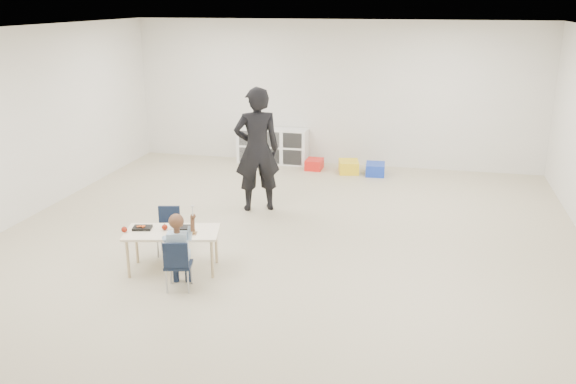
% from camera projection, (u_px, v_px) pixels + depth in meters
% --- Properties ---
extents(room, '(9.00, 9.02, 2.80)m').
position_uv_depth(room, '(280.00, 146.00, 7.67)').
color(room, '#BFB493').
rests_on(room, ground).
extents(table, '(1.21, 0.79, 0.51)m').
position_uv_depth(table, '(173.00, 250.00, 7.37)').
color(table, '#FEEBCB').
rests_on(table, ground).
extents(chair_near, '(0.35, 0.34, 0.61)m').
position_uv_depth(chair_near, '(178.00, 264.00, 6.88)').
color(chair_near, black).
rests_on(chair_near, ground).
extents(chair_far, '(0.35, 0.34, 0.61)m').
position_uv_depth(chair_far, '(168.00, 232.00, 7.83)').
color(chair_far, black).
rests_on(chair_far, ground).
extents(child, '(0.49, 0.49, 0.96)m').
position_uv_depth(child, '(178.00, 250.00, 6.83)').
color(child, '#BADDFB').
rests_on(child, chair_near).
extents(lunch_tray_near, '(0.25, 0.21, 0.03)m').
position_uv_depth(lunch_tray_near, '(180.00, 228.00, 7.35)').
color(lunch_tray_near, black).
rests_on(lunch_tray_near, table).
extents(lunch_tray_far, '(0.25, 0.21, 0.03)m').
position_uv_depth(lunch_tray_far, '(142.00, 228.00, 7.35)').
color(lunch_tray_far, black).
rests_on(lunch_tray_far, table).
extents(milk_carton, '(0.08, 0.08, 0.10)m').
position_uv_depth(milk_carton, '(174.00, 230.00, 7.18)').
color(milk_carton, white).
rests_on(milk_carton, table).
extents(bread_roll, '(0.09, 0.09, 0.07)m').
position_uv_depth(bread_roll, '(192.00, 231.00, 7.21)').
color(bread_roll, tan).
rests_on(bread_roll, table).
extents(apple_near, '(0.07, 0.07, 0.07)m').
position_uv_depth(apple_near, '(165.00, 227.00, 7.32)').
color(apple_near, maroon).
rests_on(apple_near, table).
extents(apple_far, '(0.07, 0.07, 0.07)m').
position_uv_depth(apple_far, '(124.00, 230.00, 7.24)').
color(apple_far, maroon).
rests_on(apple_far, table).
extents(cubby_shelf, '(1.40, 0.40, 0.70)m').
position_uv_depth(cubby_shelf, '(273.00, 146.00, 12.22)').
color(cubby_shelf, white).
rests_on(cubby_shelf, ground).
extents(adult, '(0.83, 0.71, 1.93)m').
position_uv_depth(adult, '(257.00, 149.00, 9.32)').
color(adult, black).
rests_on(adult, ground).
extents(bin_red, '(0.32, 0.41, 0.19)m').
position_uv_depth(bin_red, '(314.00, 164.00, 11.82)').
color(bin_red, red).
rests_on(bin_red, ground).
extents(bin_yellow, '(0.45, 0.53, 0.23)m').
position_uv_depth(bin_yellow, '(349.00, 167.00, 11.59)').
color(bin_yellow, yellow).
rests_on(bin_yellow, ground).
extents(bin_blue, '(0.38, 0.47, 0.22)m').
position_uv_depth(bin_blue, '(375.00, 169.00, 11.44)').
color(bin_blue, '#1839B9').
rests_on(bin_blue, ground).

